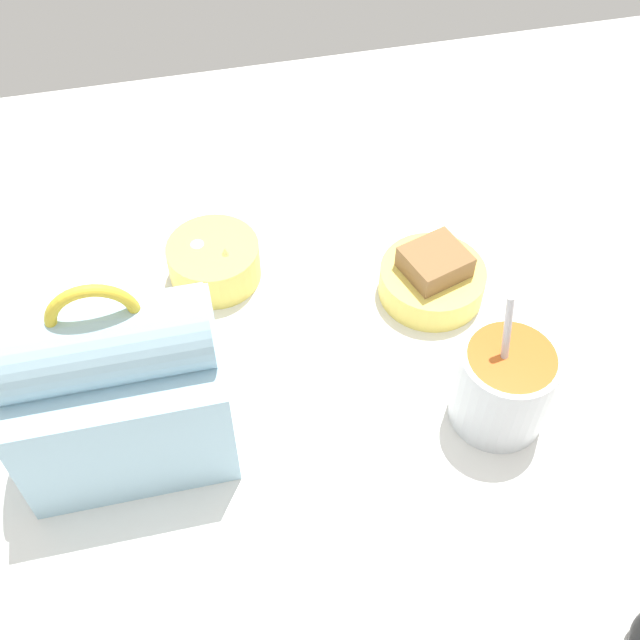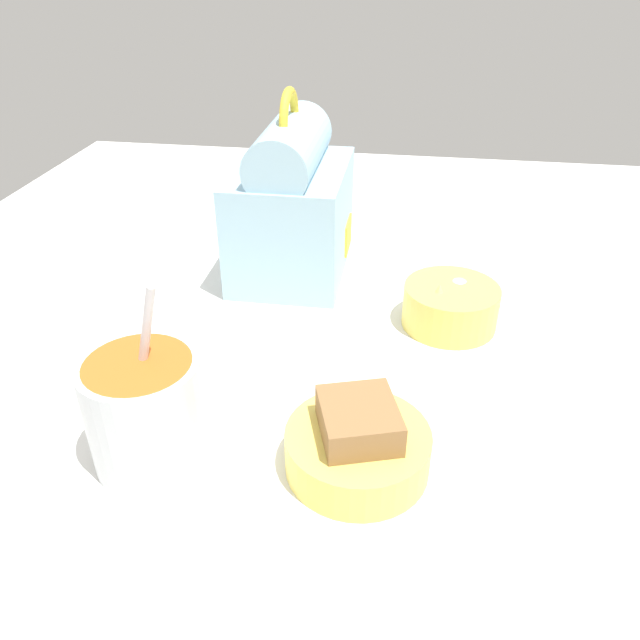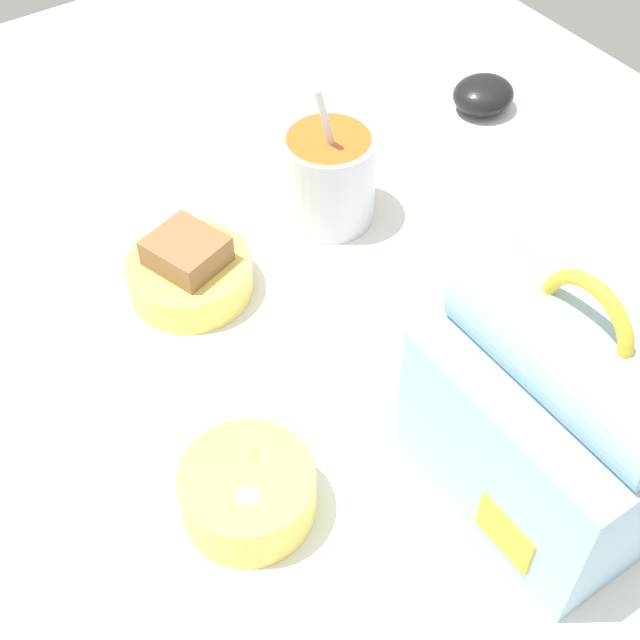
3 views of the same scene
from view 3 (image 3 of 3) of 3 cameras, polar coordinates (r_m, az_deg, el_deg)
desk_surface at (r=79.88cm, az=1.36°, el=-2.06°), size 140.00×110.00×2.00cm
lunch_bag at (r=65.63cm, az=14.74°, el=-6.00°), size 18.66×13.34×22.33cm
soup_cup at (r=88.21cm, az=0.54°, el=9.20°), size 9.30×9.30×15.89cm
bento_bowl_sandwich at (r=82.94cm, az=-8.35°, el=3.09°), size 11.58×11.58×6.26cm
bento_bowl_snacks at (r=67.68cm, az=-4.63°, el=-10.80°), size 10.24×10.24×5.58cm
computer_mouse at (r=106.61cm, az=10.41°, el=14.00°), size 6.57×7.29×3.88cm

